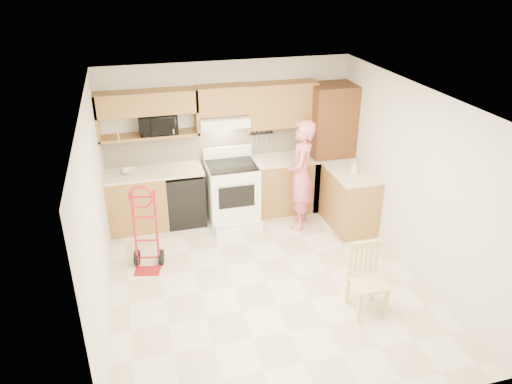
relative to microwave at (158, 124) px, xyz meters
name	(u,v)px	position (x,y,z in m)	size (l,w,h in m)	color
floor	(266,282)	(1.11, -2.08, -1.66)	(4.00, 4.50, 0.02)	beige
ceiling	(268,97)	(1.11, -2.08, 0.86)	(4.00, 4.50, 0.02)	white
wall_back	(228,138)	(1.11, 0.17, -0.40)	(4.00, 0.02, 2.50)	beige
wall_front	(342,316)	(1.11, -4.34, -0.40)	(4.00, 0.02, 2.50)	beige
wall_left	(96,218)	(-0.90, -2.08, -0.40)	(0.02, 4.50, 2.50)	beige
wall_right	(413,181)	(3.12, -2.08, -0.40)	(0.02, 4.50, 2.50)	beige
backsplash	(229,142)	(1.11, 0.15, -0.45)	(3.92, 0.03, 0.55)	beige
lower_cab_left	(137,202)	(-0.44, -0.14, -1.20)	(0.90, 0.60, 0.90)	olive
dishwasher	(185,197)	(0.31, -0.14, -1.22)	(0.60, 0.60, 0.85)	black
lower_cab_right	(282,185)	(1.94, -0.14, -1.20)	(1.14, 0.60, 0.90)	olive
countertop_left	(154,172)	(-0.14, -0.13, -0.73)	(1.50, 0.63, 0.04)	beige
countertop_right	(282,159)	(1.94, -0.13, -0.73)	(1.14, 0.63, 0.04)	beige
cab_return_right	(349,200)	(2.81, -0.94, -1.20)	(0.60, 1.00, 0.90)	olive
countertop_return	(352,172)	(2.81, -0.94, -0.73)	(0.63, 1.00, 0.04)	beige
pantry_tall	(329,147)	(2.76, -0.14, -0.60)	(0.70, 0.60, 2.10)	#573218
upper_cab_left	(146,102)	(-0.14, 0.00, 0.33)	(1.50, 0.33, 0.34)	olive
upper_shelf_mw	(150,135)	(-0.14, 0.00, -0.18)	(1.50, 0.33, 0.04)	olive
upper_cab_center	(222,100)	(0.99, 0.00, 0.29)	(0.76, 0.33, 0.44)	olive
upper_cab_right	(281,104)	(1.94, 0.00, 0.15)	(1.14, 0.33, 0.70)	olive
range_hood	(223,121)	(0.99, -0.06, -0.02)	(0.76, 0.46, 0.14)	white
knife_strip	(262,137)	(1.66, 0.12, -0.41)	(0.40, 0.05, 0.29)	black
microwave	(158,124)	(0.00, 0.00, 0.00)	(0.56, 0.38, 0.31)	black
range	(233,189)	(1.06, -0.34, -1.07)	(0.79, 1.04, 1.16)	white
person	(301,175)	(2.05, -0.74, -0.77)	(0.64, 0.42, 1.75)	#CF6370
hand_truck	(145,233)	(-0.37, -1.36, -1.08)	(0.45, 0.41, 1.14)	maroon
dining_chair	(368,281)	(2.13, -2.96, -1.21)	(0.39, 0.43, 0.87)	#D9B97C
soap_bottle	(354,167)	(2.81, -0.99, -0.61)	(0.09, 0.09, 0.19)	white
bowl	(130,172)	(-0.48, -0.14, -0.68)	(0.23, 0.23, 0.06)	white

